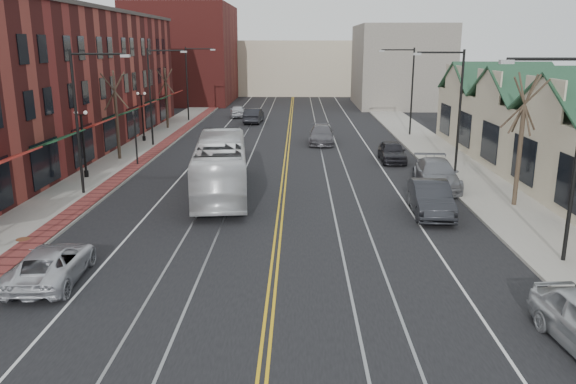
{
  "coord_description": "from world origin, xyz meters",
  "views": [
    {
      "loc": [
        0.92,
        -15.12,
        8.49
      ],
      "look_at": [
        0.46,
        9.38,
        2.0
      ],
      "focal_mm": 35.0,
      "sensor_mm": 36.0,
      "label": 1
    }
  ],
  "objects_px": {
    "parked_suv": "(52,264)",
    "parked_car_c": "(436,174)",
    "parked_car_b": "(431,198)",
    "parked_car_d": "(392,152)",
    "transit_bus": "(221,166)"
  },
  "relations": [
    {
      "from": "parked_suv",
      "to": "parked_car_c",
      "type": "bearing_deg",
      "value": -144.56
    },
    {
      "from": "parked_car_b",
      "to": "parked_car_c",
      "type": "bearing_deg",
      "value": 77.28
    },
    {
      "from": "parked_car_c",
      "to": "parked_car_d",
      "type": "xyz_separation_m",
      "value": [
        -1.43,
        7.77,
        -0.08
      ]
    },
    {
      "from": "parked_car_d",
      "to": "parked_suv",
      "type": "bearing_deg",
      "value": -124.64
    },
    {
      "from": "parked_car_d",
      "to": "transit_bus",
      "type": "bearing_deg",
      "value": -139.06
    },
    {
      "from": "transit_bus",
      "to": "parked_car_b",
      "type": "relative_size",
      "value": 2.28
    },
    {
      "from": "transit_bus",
      "to": "parked_car_d",
      "type": "xyz_separation_m",
      "value": [
        11.42,
        9.43,
        -0.88
      ]
    },
    {
      "from": "parked_suv",
      "to": "parked_car_d",
      "type": "height_order",
      "value": "parked_car_d"
    },
    {
      "from": "parked_suv",
      "to": "parked_car_c",
      "type": "height_order",
      "value": "parked_car_c"
    },
    {
      "from": "parked_suv",
      "to": "parked_car_d",
      "type": "distance_m",
      "value": 27.18
    },
    {
      "from": "parked_car_c",
      "to": "parked_car_d",
      "type": "relative_size",
      "value": 1.3
    },
    {
      "from": "transit_bus",
      "to": "parked_suv",
      "type": "bearing_deg",
      "value": 63.76
    },
    {
      "from": "transit_bus",
      "to": "parked_car_b",
      "type": "distance_m",
      "value": 11.91
    },
    {
      "from": "parked_suv",
      "to": "parked_car_b",
      "type": "bearing_deg",
      "value": -155.04
    },
    {
      "from": "parked_suv",
      "to": "parked_car_d",
      "type": "xyz_separation_m",
      "value": [
        15.99,
        21.98,
        0.1
      ]
    }
  ]
}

